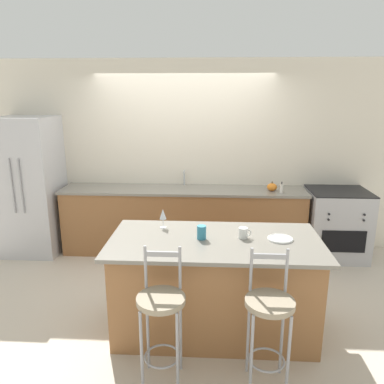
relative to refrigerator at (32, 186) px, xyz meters
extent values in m
plane|color=beige|center=(2.14, -0.26, -0.97)|extent=(18.00, 18.00, 0.00)
cube|color=beige|center=(2.14, 0.40, 0.38)|extent=(6.00, 0.07, 2.70)
cube|color=#936038|center=(2.14, 0.10, -0.51)|extent=(3.38, 0.61, 0.90)
cube|color=gray|center=(2.14, 0.10, -0.05)|extent=(3.42, 0.64, 0.03)
cube|color=black|center=(2.14, 0.10, -0.04)|extent=(0.56, 0.33, 0.01)
cylinder|color=#ADAFB5|center=(2.14, 0.30, 0.08)|extent=(0.02, 0.02, 0.22)
cylinder|color=#ADAFB5|center=(2.14, 0.24, 0.18)|extent=(0.02, 0.12, 0.02)
cube|color=#936038|center=(2.58, -1.76, -0.52)|extent=(1.83, 0.86, 0.90)
cube|color=gray|center=(2.58, -1.76, -0.05)|extent=(1.95, 0.98, 0.03)
cube|color=#BCBCC1|center=(0.00, 0.00, 0.00)|extent=(0.75, 0.76, 1.93)
cylinder|color=#939399|center=(-0.06, -0.39, 0.10)|extent=(0.02, 0.02, 0.73)
cylinder|color=#939399|center=(0.06, -0.39, 0.10)|extent=(0.02, 0.02, 0.73)
cube|color=#B7B7BC|center=(4.27, 0.03, -0.50)|extent=(0.79, 0.70, 0.94)
cube|color=black|center=(4.27, -0.33, -0.61)|extent=(0.57, 0.01, 0.30)
cube|color=black|center=(4.27, 0.03, -0.02)|extent=(0.79, 0.70, 0.02)
cylinder|color=black|center=(4.05, -0.33, -0.23)|extent=(0.03, 0.02, 0.03)
cylinder|color=black|center=(4.49, -0.33, -0.23)|extent=(0.03, 0.02, 0.03)
cylinder|color=black|center=(4.05, -0.33, -0.31)|extent=(0.03, 0.02, 0.03)
cylinder|color=black|center=(4.49, -0.33, -0.31)|extent=(0.03, 0.02, 0.03)
cylinder|color=#99999E|center=(2.04, -2.61, -0.61)|extent=(0.02, 0.02, 0.70)
cylinder|color=#99999E|center=(2.31, -2.61, -0.61)|extent=(0.02, 0.02, 0.70)
cylinder|color=#99999E|center=(2.04, -2.34, -0.61)|extent=(0.02, 0.02, 0.70)
cylinder|color=#99999E|center=(2.31, -2.34, -0.61)|extent=(0.02, 0.02, 0.70)
torus|color=#99999E|center=(2.17, -2.47, -0.74)|extent=(0.29, 0.29, 0.02)
cylinder|color=gray|center=(2.17, -2.47, -0.24)|extent=(0.37, 0.37, 0.04)
cylinder|color=#99999E|center=(2.04, -2.34, -0.04)|extent=(0.02, 0.02, 0.36)
cylinder|color=#99999E|center=(2.31, -2.34, -0.04)|extent=(0.02, 0.02, 0.36)
cube|color=#99999E|center=(2.17, -2.34, 0.07)|extent=(0.27, 0.02, 0.04)
cylinder|color=#99999E|center=(2.86, -2.60, -0.61)|extent=(0.02, 0.02, 0.70)
cylinder|color=#99999E|center=(3.13, -2.60, -0.61)|extent=(0.02, 0.02, 0.70)
cylinder|color=#99999E|center=(2.86, -2.34, -0.61)|extent=(0.02, 0.02, 0.70)
cylinder|color=#99999E|center=(3.13, -2.34, -0.61)|extent=(0.02, 0.02, 0.70)
torus|color=#99999E|center=(2.99, -2.47, -0.74)|extent=(0.29, 0.29, 0.02)
cylinder|color=gray|center=(2.99, -2.47, -0.24)|extent=(0.37, 0.37, 0.04)
cylinder|color=#99999E|center=(2.86, -2.34, -0.04)|extent=(0.02, 0.02, 0.36)
cylinder|color=#99999E|center=(3.13, -2.34, -0.04)|extent=(0.02, 0.02, 0.36)
cube|color=#99999E|center=(2.99, -2.34, 0.07)|extent=(0.27, 0.02, 0.04)
cylinder|color=white|center=(3.18, -1.73, -0.02)|extent=(0.23, 0.23, 0.01)
torus|color=white|center=(3.18, -1.73, -0.02)|extent=(0.23, 0.23, 0.01)
cylinder|color=white|center=(2.06, -1.48, -0.03)|extent=(0.06, 0.06, 0.00)
cylinder|color=white|center=(2.06, -1.48, 0.02)|extent=(0.01, 0.01, 0.09)
cone|color=white|center=(2.06, -1.48, 0.11)|extent=(0.07, 0.07, 0.10)
cylinder|color=white|center=(2.84, -1.71, 0.02)|extent=(0.09, 0.09, 0.10)
torus|color=white|center=(2.88, -1.71, 0.02)|extent=(0.07, 0.01, 0.07)
cylinder|color=teal|center=(2.46, -1.76, 0.03)|extent=(0.08, 0.08, 0.13)
ellipsoid|color=orange|center=(3.36, 0.04, 0.02)|extent=(0.13, 0.13, 0.11)
cylinder|color=brown|center=(3.36, 0.04, 0.09)|extent=(0.02, 0.02, 0.02)
cylinder|color=silver|center=(3.47, -0.08, 0.03)|extent=(0.04, 0.04, 0.12)
cylinder|color=black|center=(3.47, -0.08, 0.11)|extent=(0.02, 0.02, 0.03)
camera|label=1|loc=(2.55, -4.98, 1.28)|focal=35.00mm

